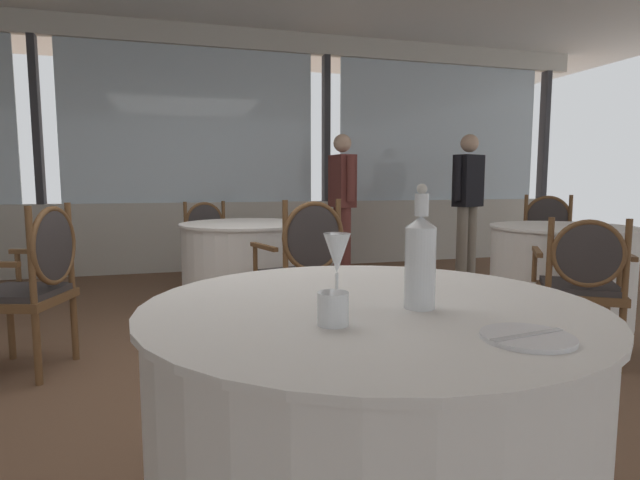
# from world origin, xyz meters

# --- Properties ---
(ground_plane) EXTENTS (14.04, 14.04, 0.00)m
(ground_plane) POSITION_xyz_m (0.00, 0.00, 0.00)
(ground_plane) COLOR brown
(window_wall_far) EXTENTS (10.80, 0.14, 2.97)m
(window_wall_far) POSITION_xyz_m (-0.00, 3.60, 1.18)
(window_wall_far) COLOR beige
(window_wall_far) RESTS_ON ground_plane
(foreground_table) EXTENTS (1.28, 1.28, 0.76)m
(foreground_table) POSITION_xyz_m (0.29, -1.54, 0.38)
(foreground_table) COLOR white
(foreground_table) RESTS_ON ground_plane
(side_plate) EXTENTS (0.20, 0.20, 0.01)m
(side_plate) POSITION_xyz_m (0.50, -1.95, 0.77)
(side_plate) COLOR white
(side_plate) RESTS_ON foreground_table
(butter_knife) EXTENTS (0.20, 0.05, 0.00)m
(butter_knife) POSITION_xyz_m (0.50, -1.95, 0.77)
(butter_knife) COLOR silver
(butter_knife) RESTS_ON foreground_table
(water_bottle) EXTENTS (0.08, 0.08, 0.34)m
(water_bottle) POSITION_xyz_m (0.40, -1.63, 0.90)
(water_bottle) COLOR white
(water_bottle) RESTS_ON foreground_table
(wine_glass) EXTENTS (0.08, 0.08, 0.20)m
(wine_glass) POSITION_xyz_m (0.19, -1.56, 0.91)
(wine_glass) COLOR white
(wine_glass) RESTS_ON foreground_table
(water_tumbler) EXTENTS (0.08, 0.08, 0.08)m
(water_tumbler) POSITION_xyz_m (0.12, -1.73, 0.80)
(water_tumbler) COLOR white
(water_tumbler) RESTS_ON foreground_table
(dining_chair_0_0) EXTENTS (0.58, 0.62, 0.98)m
(dining_chair_0_0) POSITION_xyz_m (-1.02, 0.35, 0.56)
(dining_chair_0_0) COLOR brown
(dining_chair_0_0) RESTS_ON ground_plane
(background_table_1) EXTENTS (1.08, 1.08, 0.76)m
(background_table_1) POSITION_xyz_m (2.67, 0.39, 0.38)
(background_table_1) COLOR white
(background_table_1) RESTS_ON ground_plane
(dining_chair_1_0) EXTENTS (0.66, 0.64, 0.90)m
(dining_chair_1_0) POSITION_xyz_m (2.12, -0.40, 0.52)
(dining_chair_1_0) COLOR brown
(dining_chair_1_0) RESTS_ON ground_plane
(dining_chair_1_1) EXTENTS (0.66, 0.64, 0.98)m
(dining_chair_1_1) POSITION_xyz_m (3.22, 1.19, 0.58)
(dining_chair_1_1) COLOR brown
(dining_chair_1_1) RESTS_ON ground_plane
(background_table_2) EXTENTS (1.11, 1.11, 0.76)m
(background_table_2) POSITION_xyz_m (0.34, 1.38, 0.38)
(background_table_2) COLOR white
(background_table_2) RESTS_ON ground_plane
(dining_chair_2_0) EXTENTS (0.61, 0.57, 0.99)m
(dining_chair_2_0) POSITION_xyz_m (0.60, 0.42, 0.57)
(dining_chair_2_0) COLOR brown
(dining_chair_2_0) RESTS_ON ground_plane
(dining_chair_2_1) EXTENTS (0.61, 0.56, 0.91)m
(dining_chair_2_1) POSITION_xyz_m (0.09, 2.32, 0.53)
(dining_chair_2_1) COLOR brown
(dining_chair_2_1) RESTS_ON ground_plane
(diner_person_0) EXTENTS (0.25, 0.53, 1.65)m
(diner_person_0) POSITION_xyz_m (1.66, 2.78, 0.94)
(diner_person_0) COLOR brown
(diner_person_0) RESTS_ON ground_plane
(diner_person_1) EXTENTS (0.50, 0.32, 1.66)m
(diner_person_1) POSITION_xyz_m (3.12, 2.45, 0.95)
(diner_person_1) COLOR gray
(diner_person_1) RESTS_ON ground_plane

